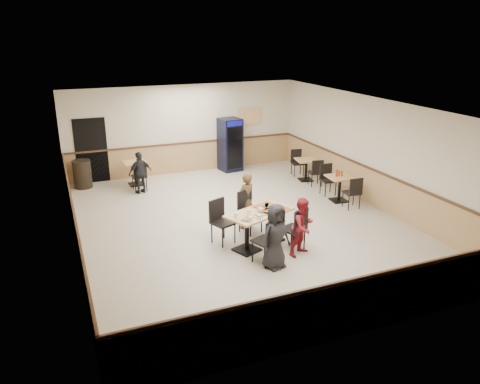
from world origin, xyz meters
name	(u,v)px	position (x,y,z in m)	size (l,w,h in m)	color
ground	(240,223)	(0.00, 0.00, 0.00)	(10.00, 10.00, 0.00)	beige
room_shell	(262,169)	(1.78, 2.55, 0.58)	(10.00, 10.00, 10.00)	silver
main_table	(259,223)	(-0.07, -1.35, 0.56)	(1.74, 1.30, 0.84)	black
main_chairs	(257,225)	(-0.13, -1.37, 0.53)	(1.96, 2.21, 1.06)	black
diner_woman_left	(275,236)	(-0.19, -2.42, 0.70)	(0.69, 0.45, 1.41)	black
diner_woman_right	(303,226)	(0.64, -2.09, 0.66)	(0.64, 0.50, 1.31)	maroon
diner_man_opposite	(246,201)	(0.05, -0.28, 0.71)	(0.52, 0.34, 1.43)	brown
lone_diner	(140,173)	(-1.88, 3.34, 0.64)	(0.75, 0.31, 1.28)	black
tabletop_clutter	(264,210)	(0.03, -1.36, 0.87)	(1.39, 1.02, 0.12)	red
side_table_near	(340,185)	(3.30, 0.46, 0.50)	(0.75, 0.75, 0.74)	black
side_table_near_chair_south	(352,192)	(3.30, -0.13, 0.47)	(0.44, 0.44, 0.94)	black
side_table_near_chair_north	(328,180)	(3.30, 1.06, 0.47)	(0.44, 0.44, 0.94)	black
side_table_far	(306,166)	(3.39, 2.54, 0.47)	(0.77, 0.77, 0.71)	black
side_table_far_chair_south	(315,172)	(3.39, 1.97, 0.45)	(0.42, 0.42, 0.90)	black
side_table_far_chair_north	(298,163)	(3.39, 3.11, 0.45)	(0.42, 0.42, 0.90)	black
condiment_caddy	(339,173)	(3.26, 0.51, 0.83)	(0.23, 0.06, 0.20)	#B42F0C
back_table	(135,170)	(-1.88, 4.20, 0.51)	(0.74, 0.74, 0.76)	black
back_table_chair_lone	(139,175)	(-1.88, 3.59, 0.48)	(0.45, 0.45, 0.96)	black
pepsi_cooler	(230,145)	(1.51, 4.59, 0.92)	(0.78, 0.78, 1.84)	black
trash_bin	(82,174)	(-3.48, 4.55, 0.44)	(0.56, 0.56, 0.88)	black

